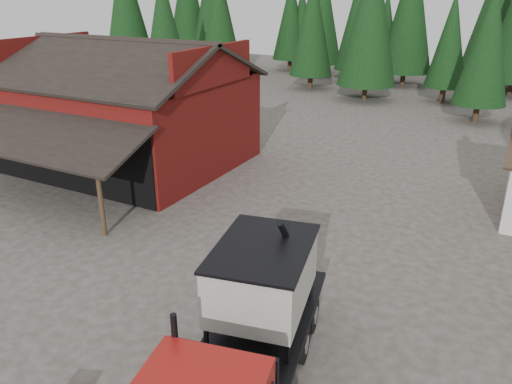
% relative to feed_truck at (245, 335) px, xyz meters
% --- Properties ---
extents(ground, '(120.00, 120.00, 0.00)m').
position_rel_feed_truck_xyz_m(ground, '(-4.00, 2.97, -1.91)').
color(ground, '#453E36').
rests_on(ground, ground).
extents(red_barn, '(12.80, 13.63, 7.18)m').
position_rel_feed_truck_xyz_m(red_barn, '(-15.00, 12.87, 0.79)').
color(red_barn, maroon).
rests_on(red_barn, ground).
extents(conifer_backdrop, '(76.00, 16.00, 16.00)m').
position_rel_feed_truck_xyz_m(conifer_backdrop, '(-4.00, 44.97, -1.91)').
color(conifer_backdrop, black).
rests_on(conifer_backdrop, ground).
extents(near_pine_a, '(4.40, 4.40, 11.40)m').
position_rel_feed_truck_xyz_m(near_pine_a, '(-26.00, 30.97, 4.49)').
color(near_pine_a, '#382619').
rests_on(near_pine_a, ground).
extents(near_pine_b, '(3.96, 3.96, 10.40)m').
position_rel_feed_truck_xyz_m(near_pine_b, '(2.00, 32.97, 3.98)').
color(near_pine_b, '#382619').
rests_on(near_pine_b, ground).
extents(near_pine_d, '(5.28, 5.28, 13.40)m').
position_rel_feed_truck_xyz_m(near_pine_d, '(-8.00, 36.97, 5.49)').
color(near_pine_d, '#382619').
rests_on(near_pine_d, ground).
extents(feed_truck, '(4.13, 9.32, 4.08)m').
position_rel_feed_truck_xyz_m(feed_truck, '(0.00, 0.00, 0.00)').
color(feed_truck, black).
rests_on(feed_truck, ground).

